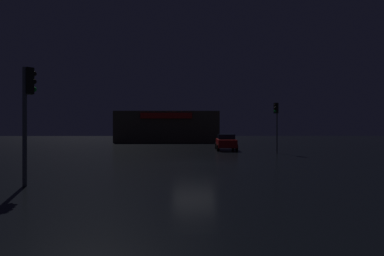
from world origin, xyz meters
The scene contains 5 objects.
ground_plane centered at (0.00, 0.00, 0.00)m, with size 120.00×120.00×0.00m, color black.
store_building centered at (-3.52, 27.96, 2.35)m, with size 15.64×6.81×4.69m.
traffic_signal_main centered at (7.19, 6.97, 3.24)m, with size 0.42×0.42×4.32m.
traffic_signal_opposite centered at (-6.43, -6.72, 3.10)m, with size 0.42×0.42×4.46m.
car_near centered at (3.36, 10.68, 0.80)m, with size 2.10×4.53×1.56m.
Camera 1 is at (-0.40, -17.72, 2.19)m, focal length 27.12 mm.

